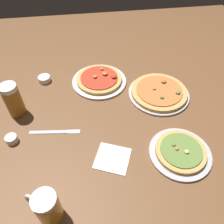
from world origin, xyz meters
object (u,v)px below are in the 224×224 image
Objects in this scene: pizza_plate_near at (180,152)px; pizza_plate_side at (99,80)px; ramekin_sauce at (44,79)px; napkin_folded at (112,158)px; pizza_plate_far at (159,92)px; ramekin_butter at (12,139)px; beer_mug_dark at (13,100)px; beer_mug_amber at (47,208)px; knife_right at (55,132)px.

pizza_plate_near is 0.86× the size of pizza_plate_side.
pizza_plate_side reaches higher than pizza_plate_near.
napkin_folded is (0.32, -0.58, -0.01)m from ramekin_sauce.
pizza_plate_far is 4.75× the size of ramekin_sauce.
napkin_folded is at bearing -19.37° from ramekin_butter.
pizza_plate_side is 2.20× the size of napkin_folded.
ramekin_butter is (-0.44, -0.37, 0.00)m from pizza_plate_side.
ramekin_sauce is at bearing 62.62° from beer_mug_dark.
ramekin_sauce is 0.44m from ramekin_butter.
pizza_plate_near is 0.83m from beer_mug_dark.
beer_mug_dark is 1.25× the size of napkin_folded.
beer_mug_amber is 1.06× the size of napkin_folded.
pizza_plate_near is 0.30m from napkin_folded.
pizza_plate_far is at bearing 1.82° from beer_mug_dark.
pizza_plate_far is at bearing 15.61° from ramekin_butter.
beer_mug_dark is 0.74× the size of knife_right.
beer_mug_dark is at bearing -117.38° from ramekin_sauce.
beer_mug_amber is at bearing -141.54° from napkin_folded.
pizza_plate_side reaches higher than napkin_folded.
pizza_plate_far is 0.76m from beer_mug_dark.
beer_mug_amber is 0.63× the size of knife_right.
beer_mug_amber reaches higher than pizza_plate_near.
napkin_folded is (0.44, -0.16, -0.01)m from ramekin_butter.
napkin_folded is (0.44, -0.34, -0.08)m from beer_mug_dark.
beer_mug_amber is (-0.25, -0.73, 0.06)m from pizza_plate_side.
pizza_plate_far is 2.18× the size of beer_mug_amber.
pizza_plate_far is at bearing 45.11° from beer_mug_amber.
napkin_folded is (0.25, 0.20, -0.07)m from beer_mug_amber.
ramekin_butter is 0.22× the size of knife_right.
beer_mug_dark is (-0.74, 0.36, 0.07)m from pizza_plate_near.
napkin_folded is (-0.31, -0.37, -0.01)m from pizza_plate_far.
ramekin_butter reaches higher than napkin_folded.
pizza_plate_near is 0.58m from knife_right.
beer_mug_amber is 0.79m from ramekin_sauce.
beer_mug_amber is 0.39m from knife_right.
ramekin_sauce is at bearing 94.78° from beer_mug_amber.
napkin_folded is at bearing -61.01° from ramekin_sauce.
ramekin_butter is at bearing 166.67° from pizza_plate_near.
ramekin_sauce is at bearing 118.99° from napkin_folded.
pizza_plate_far is at bearing -26.25° from pizza_plate_side.
beer_mug_dark is (-0.44, -0.18, 0.07)m from pizza_plate_side.
knife_right is at bearing 89.35° from beer_mug_amber.
pizza_plate_far reaches higher than ramekin_butter.
ramekin_sauce is at bearing 161.63° from pizza_plate_far.
pizza_plate_side is at bearing 118.88° from pizza_plate_near.
pizza_plate_near is 0.86m from ramekin_sauce.
knife_right is at bearing 159.76° from pizza_plate_near.
ramekin_sauce is at bearing 99.99° from knife_right.
beer_mug_dark is 0.27m from ramekin_sauce.
knife_right is at bearing 7.78° from ramekin_butter.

